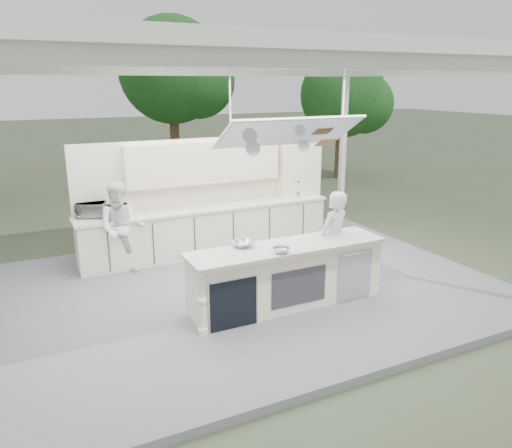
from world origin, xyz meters
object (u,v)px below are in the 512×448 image
back_counter (208,230)px  sous_chef (122,228)px  demo_island (286,276)px  head_chef (333,241)px

back_counter → sous_chef: (-1.75, -0.35, 0.35)m
demo_island → back_counter: size_ratio=0.61×
back_counter → sous_chef: 1.82m
back_counter → sous_chef: bearing=-168.7°
demo_island → back_counter: 2.82m
back_counter → sous_chef: size_ratio=3.06×
back_counter → head_chef: head_chef is taller
demo_island → sous_chef: size_ratio=1.87×
demo_island → head_chef: bearing=12.1°
demo_island → head_chef: head_chef is taller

